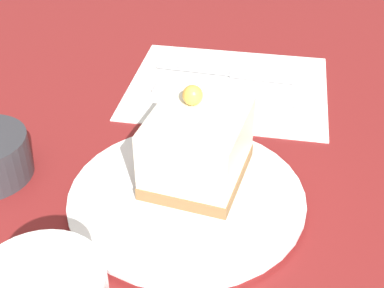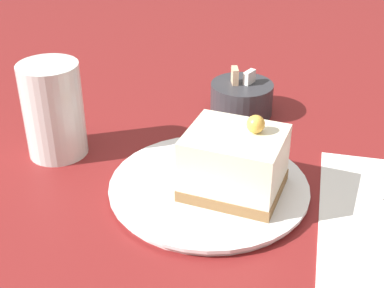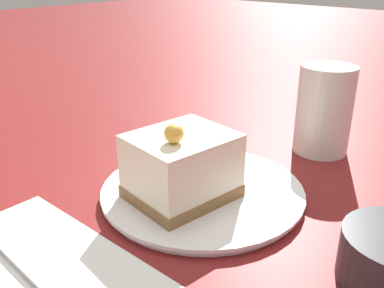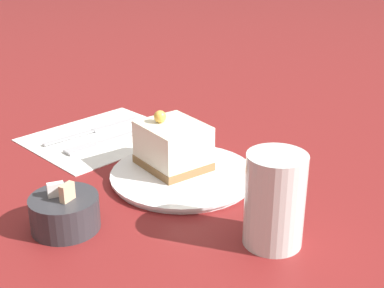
% 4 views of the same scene
% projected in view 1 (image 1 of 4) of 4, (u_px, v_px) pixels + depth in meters
% --- Properties ---
extents(ground_plane, '(4.00, 4.00, 0.00)m').
position_uv_depth(ground_plane, '(153.00, 224.00, 0.47)').
color(ground_plane, maroon).
extents(plate, '(0.22, 0.22, 0.01)m').
position_uv_depth(plate, '(187.00, 197.00, 0.49)').
color(plate, white).
rests_on(plate, ground_plane).
extents(cake_slice, '(0.11, 0.10, 0.09)m').
position_uv_depth(cake_slice, '(197.00, 147.00, 0.49)').
color(cake_slice, olive).
rests_on(cake_slice, plate).
extents(napkin, '(0.20, 0.24, 0.00)m').
position_uv_depth(napkin, '(228.00, 87.00, 0.66)').
color(napkin, white).
rests_on(napkin, ground_plane).
extents(fork, '(0.02, 0.18, 0.00)m').
position_uv_depth(fork, '(212.00, 94.00, 0.64)').
color(fork, '#B2B2B7').
rests_on(fork, napkin).
extents(knife, '(0.02, 0.19, 0.00)m').
position_uv_depth(knife, '(245.00, 75.00, 0.68)').
color(knife, '#B2B2B7').
rests_on(knife, napkin).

